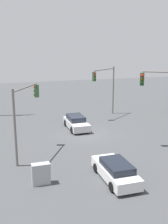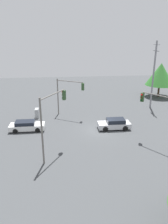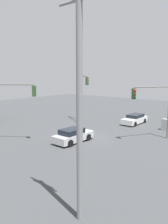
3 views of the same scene
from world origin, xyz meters
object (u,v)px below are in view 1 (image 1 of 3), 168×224
object	(u,v)px
traffic_signal_main	(106,83)
electrical_cabinet	(41,174)
traffic_signal_cross	(25,108)
sedan_white	(116,171)
sedan_silver	(76,122)

from	to	relation	value
traffic_signal_main	electrical_cabinet	distance (m)	18.29
traffic_signal_cross	electrical_cabinet	xyz separation A→B (m)	(-0.32, 4.87, -3.29)
electrical_cabinet	traffic_signal_cross	bearing A→B (deg)	-86.20
sedan_white	sedan_silver	distance (m)	11.72
traffic_signal_main	electrical_cabinet	bearing A→B (deg)	19.10
sedan_silver	traffic_signal_main	bearing A→B (deg)	-141.30
traffic_signal_cross	electrical_cabinet	world-z (taller)	traffic_signal_cross
sedan_silver	traffic_signal_cross	bearing A→B (deg)	45.64
traffic_signal_cross	sedan_silver	bearing A→B (deg)	-14.07
sedan_silver	traffic_signal_cross	size ratio (longest dim) A/B	0.75
sedan_white	traffic_signal_cross	size ratio (longest dim) A/B	0.79
sedan_silver	sedan_white	bearing A→B (deg)	86.51
traffic_signal_main	electrical_cabinet	world-z (taller)	traffic_signal_main
traffic_signal_cross	electrical_cabinet	bearing A→B (deg)	-145.90
sedan_white	sedan_silver	size ratio (longest dim) A/B	1.05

